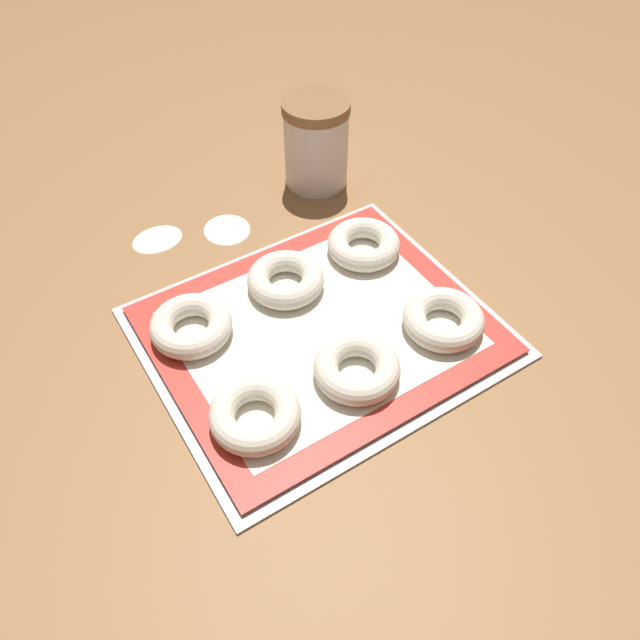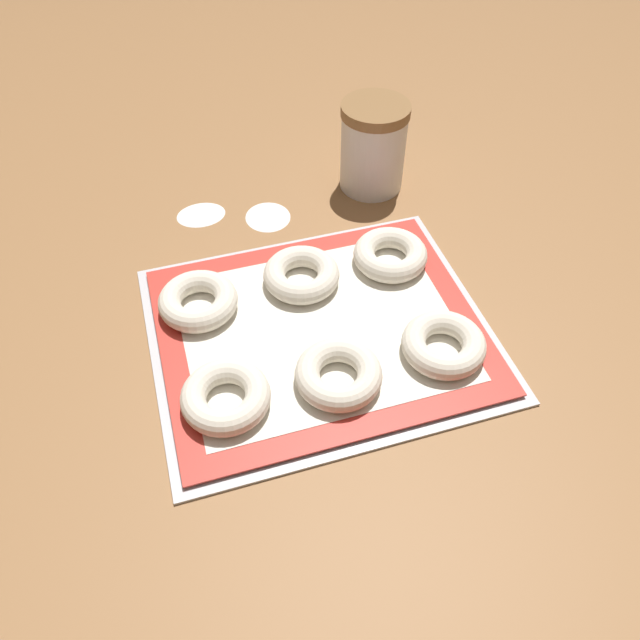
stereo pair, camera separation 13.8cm
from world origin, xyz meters
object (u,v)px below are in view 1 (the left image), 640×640
(bagel_front_left, at_px, (255,415))
(flour_canister, at_px, (316,143))
(bagel_back_right, at_px, (364,244))
(baking_tray, at_px, (320,332))
(bagel_front_center, at_px, (357,368))
(bagel_back_left, at_px, (191,326))
(bagel_back_center, at_px, (286,280))
(bagel_front_right, at_px, (443,319))

(bagel_front_left, height_order, flour_canister, flour_canister)
(bagel_back_right, bearing_deg, bagel_front_left, -147.51)
(baking_tray, xyz_separation_m, bagel_front_center, (-0.00, -0.09, 0.02))
(bagel_back_left, height_order, flour_canister, flour_canister)
(bagel_front_center, bearing_deg, bagel_back_center, 88.59)
(baking_tray, bearing_deg, bagel_front_left, -149.40)
(bagel_front_left, relative_size, bagel_back_right, 1.00)
(bagel_back_right, bearing_deg, bagel_front_right, -88.99)
(bagel_back_center, relative_size, flour_canister, 0.74)
(baking_tray, height_order, bagel_back_center, bagel_back_center)
(bagel_front_left, xyz_separation_m, flour_canister, (0.30, 0.36, 0.04))
(bagel_back_center, distance_m, flour_canister, 0.26)
(bagel_back_right, xyz_separation_m, flour_canister, (0.04, 0.19, 0.04))
(bagel_front_left, height_order, bagel_front_center, same)
(baking_tray, bearing_deg, flour_canister, 58.72)
(bagel_front_center, xyz_separation_m, flour_canister, (0.17, 0.37, 0.04))
(bagel_front_center, relative_size, bagel_back_center, 1.00)
(bagel_front_left, relative_size, bagel_back_left, 1.00)
(bagel_front_right, relative_size, flour_canister, 0.74)
(bagel_front_left, xyz_separation_m, bagel_front_right, (0.26, -0.00, 0.00))
(bagel_front_right, bearing_deg, bagel_front_left, 179.67)
(bagel_front_right, bearing_deg, bagel_back_left, 149.66)
(bagel_front_center, xyz_separation_m, bagel_front_right, (0.13, 0.01, 0.00))
(bagel_front_left, bearing_deg, flour_canister, 49.75)
(bagel_back_center, bearing_deg, flour_canister, 48.96)
(bagel_back_right, bearing_deg, baking_tray, -145.58)
(bagel_front_left, relative_size, flour_canister, 0.74)
(bagel_back_right, bearing_deg, bagel_back_left, -177.74)
(bagel_back_left, xyz_separation_m, bagel_back_center, (0.14, 0.01, 0.00))
(bagel_front_center, distance_m, bagel_back_right, 0.22)
(bagel_front_center, distance_m, bagel_back_left, 0.21)
(bagel_front_center, distance_m, flour_canister, 0.41)
(bagel_front_center, height_order, flour_canister, flour_canister)
(baking_tray, relative_size, bagel_back_right, 4.14)
(bagel_front_left, distance_m, bagel_back_center, 0.21)
(bagel_front_left, distance_m, bagel_back_right, 0.31)
(bagel_back_center, bearing_deg, bagel_back_left, -176.63)
(bagel_front_left, relative_size, bagel_back_center, 1.00)
(bagel_front_center, distance_m, bagel_front_right, 0.13)
(bagel_back_center, bearing_deg, bagel_back_right, 1.04)
(bagel_front_right, height_order, bagel_back_right, same)
(baking_tray, relative_size, bagel_front_center, 4.14)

